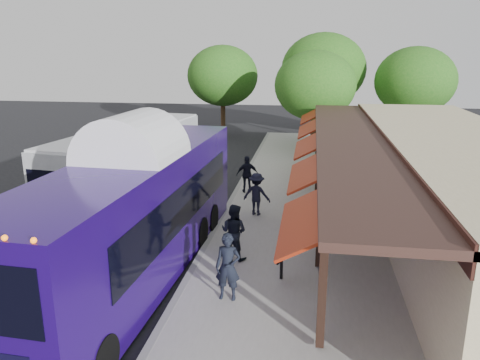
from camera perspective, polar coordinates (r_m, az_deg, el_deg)
The scene contains 15 objects.
ground at distance 14.95m, azimuth -5.41°, elevation -10.17°, with size 90.00×90.00×0.00m, color black.
sidewalk at distance 18.27m, azimuth 13.23°, elevation -5.39°, with size 10.00×40.00×0.15m, color #9E9B93.
curb at distance 18.51m, azimuth -2.27°, elevation -4.70°, with size 0.20×40.00×0.16m, color gray.
station_shelter at distance 18.35m, azimuth 24.15°, elevation -0.45°, with size 8.15×20.00×3.60m.
coach_bus at distance 13.73m, azimuth -12.52°, elevation -3.54°, with size 3.16×12.13×3.84m.
city_bus at distance 22.58m, azimuth -13.16°, elevation 2.81°, with size 3.85×11.43×3.01m.
ped_a at distance 12.30m, azimuth -1.49°, elevation -10.54°, with size 0.66×0.43×1.81m, color black.
ped_b at distance 14.58m, azimuth -0.77°, elevation -6.32°, with size 0.86×0.67×1.77m, color black.
ped_c at distance 21.38m, azimuth 0.90°, elevation 0.70°, with size 1.00×0.42×1.70m, color black.
ped_d at distance 18.46m, azimuth 2.04°, elevation -1.72°, with size 1.10×0.63×1.70m, color black.
sign_board at distance 13.39m, azimuth 5.10°, elevation -8.84°, with size 0.26×0.51×1.18m.
tree_left at distance 30.23m, azimuth 9.15°, elevation 11.30°, with size 5.11×5.11×6.54m.
tree_mid at distance 35.04m, azimuth 10.15°, elevation 13.14°, with size 6.06×6.06×7.76m.
tree_right at distance 33.83m, azimuth 20.55°, elevation 11.23°, with size 5.30×5.30×6.78m.
tree_far at distance 36.69m, azimuth -2.12°, elevation 12.58°, with size 5.41×5.41×6.92m.
Camera 1 is at (3.41, -13.05, 6.44)m, focal length 35.00 mm.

